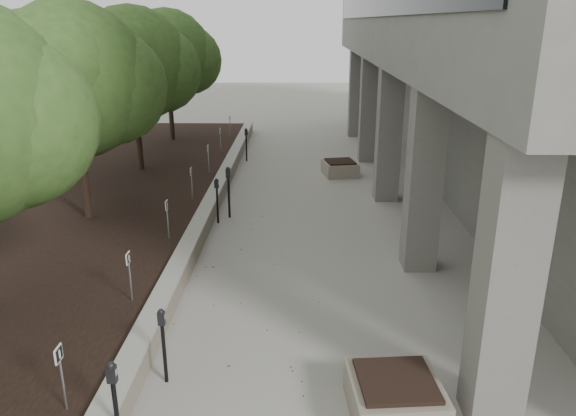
# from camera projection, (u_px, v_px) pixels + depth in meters

# --- Properties ---
(retaining_wall) EXTENTS (0.39, 26.00, 0.50)m
(retaining_wall) POSITION_uv_depth(u_px,v_px,m) (208.00, 211.00, 15.37)
(retaining_wall) COLOR gray
(retaining_wall) RESTS_ON ground
(planting_bed) EXTENTS (7.00, 26.00, 0.40)m
(planting_bed) POSITION_uv_depth(u_px,v_px,m) (78.00, 211.00, 15.46)
(planting_bed) COLOR black
(planting_bed) RESTS_ON ground
(crabapple_tree_3) EXTENTS (4.60, 4.00, 5.44)m
(crabapple_tree_3) POSITION_uv_depth(u_px,v_px,m) (76.00, 113.00, 13.56)
(crabapple_tree_3) COLOR #2E501E
(crabapple_tree_3) RESTS_ON planting_bed
(crabapple_tree_4) EXTENTS (4.60, 4.00, 5.44)m
(crabapple_tree_4) POSITION_uv_depth(u_px,v_px,m) (134.00, 89.00, 18.29)
(crabapple_tree_4) COLOR #2E501E
(crabapple_tree_4) RESTS_ON planting_bed
(crabapple_tree_5) EXTENTS (4.60, 4.00, 5.44)m
(crabapple_tree_5) POSITION_uv_depth(u_px,v_px,m) (168.00, 75.00, 23.02)
(crabapple_tree_5) COLOR #2E501E
(crabapple_tree_5) RESTS_ON planting_bed
(parking_sign_2) EXTENTS (0.04, 0.22, 0.96)m
(parking_sign_2) POSITION_uv_depth(u_px,v_px,m) (62.00, 379.00, 7.14)
(parking_sign_2) COLOR black
(parking_sign_2) RESTS_ON planting_bed
(parking_sign_3) EXTENTS (0.04, 0.22, 0.96)m
(parking_sign_3) POSITION_uv_depth(u_px,v_px,m) (130.00, 277.00, 9.97)
(parking_sign_3) COLOR black
(parking_sign_3) RESTS_ON planting_bed
(parking_sign_4) EXTENTS (0.04, 0.22, 0.96)m
(parking_sign_4) POSITION_uv_depth(u_px,v_px,m) (168.00, 220.00, 12.81)
(parking_sign_4) COLOR black
(parking_sign_4) RESTS_ON planting_bed
(parking_sign_5) EXTENTS (0.04, 0.22, 0.96)m
(parking_sign_5) POSITION_uv_depth(u_px,v_px,m) (192.00, 184.00, 15.65)
(parking_sign_5) COLOR black
(parking_sign_5) RESTS_ON planting_bed
(parking_sign_6) EXTENTS (0.04, 0.22, 0.96)m
(parking_sign_6) POSITION_uv_depth(u_px,v_px,m) (208.00, 159.00, 18.49)
(parking_sign_6) COLOR black
(parking_sign_6) RESTS_ON planting_bed
(parking_sign_7) EXTENTS (0.04, 0.22, 0.96)m
(parking_sign_7) POSITION_uv_depth(u_px,v_px,m) (221.00, 141.00, 21.33)
(parking_sign_7) COLOR black
(parking_sign_7) RESTS_ON planting_bed
(parking_sign_8) EXTENTS (0.04, 0.22, 0.96)m
(parking_sign_8) POSITION_uv_depth(u_px,v_px,m) (230.00, 126.00, 24.17)
(parking_sign_8) COLOR black
(parking_sign_8) RESTS_ON planting_bed
(parking_meter_1) EXTENTS (0.13, 0.09, 1.26)m
(parking_meter_1) POSITION_uv_depth(u_px,v_px,m) (164.00, 346.00, 8.30)
(parking_meter_1) COLOR black
(parking_meter_1) RESTS_ON ground
(parking_meter_2) EXTENTS (0.14, 0.10, 1.39)m
(parking_meter_2) POSITION_uv_depth(u_px,v_px,m) (116.00, 410.00, 6.84)
(parking_meter_2) COLOR black
(parking_meter_2) RESTS_ON ground
(parking_meter_3) EXTENTS (0.14, 0.12, 1.28)m
(parking_meter_3) POSITION_uv_depth(u_px,v_px,m) (217.00, 201.00, 14.95)
(parking_meter_3) COLOR black
(parking_meter_3) RESTS_ON ground
(parking_meter_4) EXTENTS (0.15, 0.11, 1.48)m
(parking_meter_4) POSITION_uv_depth(u_px,v_px,m) (229.00, 192.00, 15.35)
(parking_meter_4) COLOR black
(parking_meter_4) RESTS_ON ground
(parking_meter_5) EXTENTS (0.16, 0.13, 1.32)m
(parking_meter_5) POSITION_uv_depth(u_px,v_px,m) (246.00, 145.00, 21.61)
(parking_meter_5) COLOR black
(parking_meter_5) RESTS_ON ground
(planter_front) EXTENTS (1.35, 1.35, 0.58)m
(planter_front) POSITION_uv_depth(u_px,v_px,m) (395.00, 396.00, 7.71)
(planter_front) COLOR gray
(planter_front) RESTS_ON ground
(planter_back) EXTENTS (1.35, 1.35, 0.53)m
(planter_back) POSITION_uv_depth(u_px,v_px,m) (340.00, 168.00, 19.78)
(planter_back) COLOR gray
(planter_back) RESTS_ON ground
(berry_scatter) EXTENTS (3.30, 14.10, 0.02)m
(berry_scatter) POSITION_uv_depth(u_px,v_px,m) (260.00, 284.00, 11.63)
(berry_scatter) COLOR maroon
(berry_scatter) RESTS_ON ground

